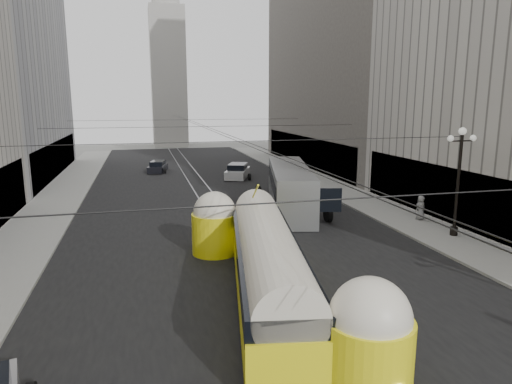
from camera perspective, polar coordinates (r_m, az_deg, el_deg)
road at (r=38.16m, az=-5.99°, el=-0.85°), size 20.00×85.00×0.02m
sidewalk_left at (r=41.78m, az=-23.23°, el=-0.55°), size 4.00×72.00×0.15m
sidewalk_right at (r=44.65m, az=8.76°, el=0.95°), size 4.00×72.00×0.15m
rail_left at (r=38.06m, az=-7.11°, el=-0.90°), size 0.12×85.00×0.04m
rail_right at (r=38.26m, az=-4.88°, el=-0.79°), size 0.12×85.00×0.04m
building_right_far at (r=58.77m, az=12.10°, el=19.19°), size 12.60×32.60×32.60m
distant_tower at (r=84.90m, az=-10.98°, el=15.81°), size 6.00×6.00×31.36m
lamppost_right_mid at (r=28.95m, az=24.01°, el=1.89°), size 1.86×0.44×6.37m
catenary at (r=36.39m, az=-5.77°, el=7.92°), size 25.00×72.00×0.23m
streetcar at (r=18.49m, az=1.44°, el=-8.72°), size 4.68×15.32×3.39m
city_bus at (r=34.13m, az=4.25°, el=0.76°), size 5.54×13.09×3.22m
sedan_white_far at (r=48.19m, az=-2.31°, el=2.58°), size 3.61×5.22×1.52m
sedan_dark_far at (r=53.54m, az=-12.18°, el=3.08°), size 2.53×4.27×1.26m
pedestrian_sidewalk_right at (r=32.49m, az=19.89°, el=-1.85°), size 0.91×0.70×1.65m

